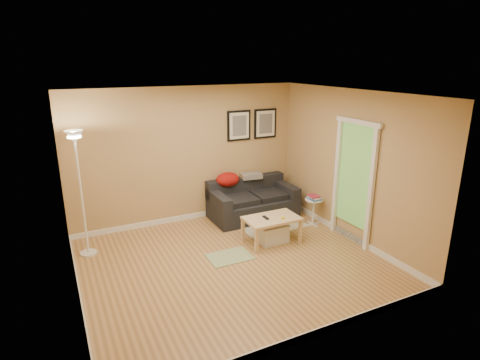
{
  "coord_description": "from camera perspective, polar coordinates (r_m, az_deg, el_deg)",
  "views": [
    {
      "loc": [
        -2.35,
        -5.04,
        3.06
      ],
      "look_at": [
        0.55,
        0.85,
        1.05
      ],
      "focal_mm": 29.57,
      "sensor_mm": 36.0,
      "label": 1
    }
  ],
  "objects": [
    {
      "name": "baseboard_left",
      "position": [
        5.87,
        -22.06,
        -15.21
      ],
      "size": [
        0.02,
        4.0,
        0.1
      ],
      "primitive_type": "cube",
      "color": "white",
      "rests_on": "ground"
    },
    {
      "name": "side_table",
      "position": [
        7.71,
        10.53,
        -4.57
      ],
      "size": [
        0.34,
        0.34,
        0.52
      ],
      "primitive_type": null,
      "color": "white",
      "rests_on": "ground"
    },
    {
      "name": "baseboard_back",
      "position": [
        8.0,
        -7.19,
        -5.22
      ],
      "size": [
        4.5,
        0.02,
        0.1
      ],
      "primitive_type": "cube",
      "color": "white",
      "rests_on": "ground"
    },
    {
      "name": "storage_bin",
      "position": [
        6.96,
        4.67,
        -7.64
      ],
      "size": [
        0.52,
        0.38,
        0.32
      ],
      "primitive_type": null,
      "color": "white",
      "rests_on": "ground"
    },
    {
      "name": "coffee_table",
      "position": [
        6.9,
        4.58,
        -7.21
      ],
      "size": [
        0.95,
        0.6,
        0.47
      ],
      "primitive_type": null,
      "rotation": [
        0.0,
        0.0,
        0.03
      ],
      "color": "#E4BA8B",
      "rests_on": "ground"
    },
    {
      "name": "area_rug",
      "position": [
        7.72,
        4.38,
        -6.32
      ],
      "size": [
        1.25,
        0.85,
        0.01
      ],
      "primitive_type": "cube",
      "color": "beige",
      "rests_on": "ground"
    },
    {
      "name": "wall_front",
      "position": [
        4.23,
        10.54,
        -7.9
      ],
      "size": [
        4.5,
        0.0,
        4.5
      ],
      "primitive_type": "plane",
      "rotation": [
        -1.57,
        0.0,
        0.0
      ],
      "color": "tan",
      "rests_on": "ground"
    },
    {
      "name": "wall_left",
      "position": [
        5.34,
        -23.65,
        -3.72
      ],
      "size": [
        0.0,
        4.0,
        4.0
      ],
      "primitive_type": "plane",
      "rotation": [
        1.57,
        0.0,
        1.57
      ],
      "color": "tan",
      "rests_on": "ground"
    },
    {
      "name": "ceiling",
      "position": [
        5.58,
        -1.24,
        12.29
      ],
      "size": [
        4.5,
        4.5,
        0.0
      ],
      "primitive_type": "plane",
      "rotation": [
        3.14,
        0.0,
        0.0
      ],
      "color": "white",
      "rests_on": "wall_back"
    },
    {
      "name": "framed_print_right",
      "position": [
        8.19,
        3.66,
        8.14
      ],
      "size": [
        0.5,
        0.04,
        0.6
      ],
      "primitive_type": null,
      "color": "black",
      "rests_on": "wall_back"
    },
    {
      "name": "green_runner",
      "position": [
        6.5,
        -1.49,
        -10.99
      ],
      "size": [
        0.7,
        0.5,
        0.01
      ],
      "primitive_type": "cube",
      "color": "#668C4C",
      "rests_on": "ground"
    },
    {
      "name": "sofa",
      "position": [
        7.92,
        1.9,
        -2.79
      ],
      "size": [
        1.7,
        0.9,
        0.75
      ],
      "primitive_type": null,
      "color": "black",
      "rests_on": "ground"
    },
    {
      "name": "doorway",
      "position": [
        6.98,
        15.98,
        -0.6
      ],
      "size": [
        0.12,
        1.01,
        2.13
      ],
      "primitive_type": null,
      "color": "white",
      "rests_on": "ground"
    },
    {
      "name": "book_stack",
      "position": [
        7.6,
        10.63,
        -2.46
      ],
      "size": [
        0.24,
        0.29,
        0.08
      ],
      "primitive_type": null,
      "rotation": [
        0.0,
        0.0,
        0.23
      ],
      "color": "#315E93",
      "rests_on": "side_table"
    },
    {
      "name": "floor",
      "position": [
        6.35,
        -1.09,
        -11.81
      ],
      "size": [
        4.5,
        4.5,
        0.0
      ],
      "primitive_type": "plane",
      "color": "tan",
      "rests_on": "ground"
    },
    {
      "name": "plaid_throw",
      "position": [
        8.08,
        1.61,
        0.62
      ],
      "size": [
        0.45,
        0.32,
        0.1
      ],
      "primitive_type": null,
      "rotation": [
        0.0,
        0.0,
        -0.14
      ],
      "color": "tan",
      "rests_on": "sofa"
    },
    {
      "name": "baseboard_right",
      "position": [
        7.45,
        14.83,
        -7.41
      ],
      "size": [
        0.02,
        4.0,
        0.1
      ],
      "primitive_type": "cube",
      "color": "white",
      "rests_on": "ground"
    },
    {
      "name": "wall_back",
      "position": [
        7.63,
        -7.56,
        3.53
      ],
      "size": [
        4.5,
        0.0,
        4.5
      ],
      "primitive_type": "plane",
      "rotation": [
        1.57,
        0.0,
        0.0
      ],
      "color": "tan",
      "rests_on": "ground"
    },
    {
      "name": "framed_print_left",
      "position": [
        7.91,
        -0.16,
        7.86
      ],
      "size": [
        0.5,
        0.04,
        0.6
      ],
      "primitive_type": null,
      "color": "black",
      "rests_on": "wall_back"
    },
    {
      "name": "floor_lamp",
      "position": [
        6.69,
        -21.87,
        -2.43
      ],
      "size": [
        0.27,
        0.27,
        2.06
      ],
      "primitive_type": null,
      "color": "white",
      "rests_on": "ground"
    },
    {
      "name": "baseboard_front",
      "position": [
        4.89,
        9.63,
        -21.28
      ],
      "size": [
        4.5,
        0.02,
        0.1
      ],
      "primitive_type": "cube",
      "color": "white",
      "rests_on": "ground"
    },
    {
      "name": "tape_roll",
      "position": [
        6.78,
        6.22,
        -5.44
      ],
      "size": [
        0.07,
        0.07,
        0.03
      ],
      "primitive_type": "cylinder",
      "color": "yellow",
      "rests_on": "coffee_table"
    },
    {
      "name": "red_throw",
      "position": [
        7.85,
        -1.79,
        0.06
      ],
      "size": [
        0.48,
        0.36,
        0.28
      ],
      "primitive_type": null,
      "color": "#9F160E",
      "rests_on": "sofa"
    },
    {
      "name": "remote_control",
      "position": [
        6.77,
        3.72,
        -5.44
      ],
      "size": [
        0.05,
        0.16,
        0.02
      ],
      "primitive_type": "cube",
      "rotation": [
        0.0,
        0.0,
        -0.02
      ],
      "color": "black",
      "rests_on": "coffee_table"
    },
    {
      "name": "wall_right",
      "position": [
        7.05,
        15.66,
        1.92
      ],
      "size": [
        0.0,
        4.0,
        4.0
      ],
      "primitive_type": "plane",
      "rotation": [
        1.57,
        0.0,
        -1.57
      ],
      "color": "tan",
      "rests_on": "ground"
    }
  ]
}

